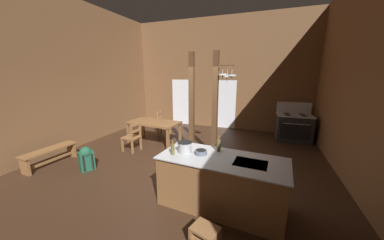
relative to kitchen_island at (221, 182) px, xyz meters
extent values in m
cube|color=#382316|center=(-1.34, 0.97, -0.51)|extent=(8.15, 9.36, 0.10)
cube|color=brown|center=(-1.34, 5.32, 1.82)|extent=(8.15, 0.14, 4.56)
cube|color=brown|center=(-5.09, 0.97, 1.82)|extent=(0.14, 9.36, 4.56)
cube|color=white|center=(-3.00, 5.24, 0.57)|extent=(1.00, 0.01, 2.05)
cube|color=white|center=(-0.98, 5.24, 0.57)|extent=(0.84, 0.01, 2.05)
cube|color=brown|center=(0.00, 0.00, -0.01)|extent=(2.16, 1.04, 0.90)
cube|color=#B7BABF|center=(0.00, 0.00, 0.45)|extent=(2.22, 1.11, 0.02)
cube|color=black|center=(0.47, -0.03, 0.46)|extent=(0.55, 0.43, 0.00)
cube|color=black|center=(0.03, 0.43, -0.41)|extent=(1.99, 0.18, 0.10)
cube|color=#252525|center=(1.60, 4.38, -0.01)|extent=(1.15, 0.83, 0.90)
cube|color=black|center=(1.62, 4.00, -0.04)|extent=(0.93, 0.07, 0.52)
cylinder|color=#B7BABF|center=(1.63, 3.97, 0.24)|extent=(0.82, 0.08, 0.02)
cube|color=#B7BABF|center=(1.60, 4.38, 0.46)|extent=(1.19, 0.87, 0.03)
cube|color=#B7BABF|center=(1.58, 4.74, 0.66)|extent=(1.14, 0.11, 0.40)
cylinder|color=black|center=(1.86, 4.25, 0.48)|extent=(0.21, 0.21, 0.01)
cylinder|color=black|center=(1.36, 4.22, 0.48)|extent=(0.21, 0.21, 0.01)
cylinder|color=black|center=(1.84, 4.55, 0.48)|extent=(0.21, 0.21, 0.01)
cylinder|color=black|center=(1.34, 4.52, 0.48)|extent=(0.21, 0.21, 0.01)
cylinder|color=black|center=(1.96, 4.01, 0.36)|extent=(0.05, 0.03, 0.04)
cylinder|color=black|center=(1.74, 3.99, 0.36)|extent=(0.05, 0.03, 0.04)
cylinder|color=black|center=(1.52, 3.98, 0.36)|extent=(0.05, 0.03, 0.04)
cylinder|color=black|center=(1.30, 3.96, 0.36)|extent=(0.05, 0.03, 0.04)
cube|color=brown|center=(-0.68, 2.16, 1.00)|extent=(0.15, 0.15, 2.91)
cube|color=brown|center=(-0.47, 2.15, 2.05)|extent=(0.56, 0.10, 0.06)
cylinder|color=#B7BABF|center=(-0.50, 2.16, 1.95)|extent=(0.01, 0.01, 0.19)
cylinder|color=#B7BABF|center=(-0.50, 2.16, 1.84)|extent=(0.23, 0.23, 0.04)
cylinder|color=#B7BABF|center=(-0.50, 2.16, 1.76)|extent=(0.02, 0.02, 0.14)
cylinder|color=#B7BABF|center=(-0.38, 2.15, 1.93)|extent=(0.01, 0.01, 0.24)
cylinder|color=#B7BABF|center=(-0.38, 2.15, 1.79)|extent=(0.21, 0.21, 0.04)
cylinder|color=#B7BABF|center=(-0.38, 2.15, 1.71)|extent=(0.02, 0.02, 0.14)
cylinder|color=#B7BABF|center=(-0.26, 2.15, 1.94)|extent=(0.01, 0.01, 0.21)
cylinder|color=#B7BABF|center=(-0.26, 2.15, 1.82)|extent=(0.24, 0.24, 0.04)
cylinder|color=#B7BABF|center=(-0.26, 2.15, 1.74)|extent=(0.02, 0.02, 0.14)
cube|color=brown|center=(-1.41, 2.25, 1.00)|extent=(0.14, 0.14, 2.91)
cube|color=olive|center=(0.00, -0.94, -0.18)|extent=(0.42, 0.37, 0.04)
cube|color=olive|center=(-0.16, -0.90, -0.33)|extent=(0.12, 0.28, 0.26)
cube|color=olive|center=(0.00, -0.94, -0.32)|extent=(0.38, 0.36, 0.03)
cube|color=brown|center=(-2.86, 2.48, 0.25)|extent=(1.77, 1.03, 0.06)
cube|color=brown|center=(-3.62, 2.93, -0.12)|extent=(0.09, 0.09, 0.68)
cube|color=brown|center=(-2.04, 2.81, -0.12)|extent=(0.09, 0.09, 0.68)
cube|color=brown|center=(-3.68, 2.16, -0.12)|extent=(0.09, 0.09, 0.68)
cube|color=brown|center=(-2.10, 2.03, -0.12)|extent=(0.09, 0.09, 0.68)
cube|color=olive|center=(-3.13, 1.60, -0.03)|extent=(0.47, 0.47, 0.04)
cube|color=olive|center=(-3.34, 1.43, -0.25)|extent=(0.05, 0.05, 0.41)
cube|color=olive|center=(-3.31, 1.81, -0.25)|extent=(0.05, 0.05, 0.41)
cube|color=olive|center=(-2.96, 1.40, 0.02)|extent=(0.05, 0.05, 0.95)
cube|color=olive|center=(-2.93, 1.78, 0.02)|extent=(0.05, 0.05, 0.95)
cube|color=olive|center=(-2.95, 1.59, 0.38)|extent=(0.07, 0.38, 0.07)
cube|color=olive|center=(-2.95, 1.59, 0.19)|extent=(0.07, 0.38, 0.07)
cube|color=olive|center=(-2.96, 3.37, -0.03)|extent=(0.53, 0.53, 0.04)
cube|color=olive|center=(-2.82, 3.60, -0.25)|extent=(0.06, 0.06, 0.41)
cube|color=olive|center=(-2.73, 3.23, -0.25)|extent=(0.06, 0.06, 0.41)
cube|color=olive|center=(-3.19, 3.52, 0.02)|extent=(0.06, 0.06, 0.95)
cube|color=olive|center=(-3.10, 3.15, 0.02)|extent=(0.06, 0.06, 0.95)
cube|color=olive|center=(-3.14, 3.33, 0.38)|extent=(0.12, 0.38, 0.07)
cube|color=olive|center=(-3.14, 3.33, 0.19)|extent=(0.12, 0.38, 0.07)
cube|color=brown|center=(-4.49, 0.05, -0.04)|extent=(0.41, 1.29, 0.04)
cube|color=brown|center=(-4.51, -0.53, -0.26)|extent=(0.31, 0.07, 0.40)
cube|color=brown|center=(-4.47, 0.63, -0.26)|extent=(0.31, 0.07, 0.40)
cube|color=brown|center=(-4.49, 0.05, -0.34)|extent=(0.10, 1.08, 0.06)
cube|color=#1E5138|center=(-3.38, 0.17, -0.22)|extent=(0.34, 0.38, 0.48)
cube|color=#1E5138|center=(-3.50, 0.23, -0.29)|extent=(0.15, 0.23, 0.17)
cylinder|color=black|center=(-3.31, 0.03, -0.22)|extent=(0.05, 0.05, 0.38)
cylinder|color=black|center=(-3.23, 0.20, -0.22)|extent=(0.05, 0.05, 0.38)
sphere|color=#1E5138|center=(-3.38, 0.17, 0.00)|extent=(0.36, 0.36, 0.27)
cylinder|color=#B7BABF|center=(-0.69, 0.01, 0.56)|extent=(0.25, 0.25, 0.19)
cylinder|color=black|center=(-0.69, 0.01, 0.66)|extent=(0.26, 0.26, 0.01)
cylinder|color=#B7BABF|center=(-0.83, 0.01, 0.60)|extent=(0.05, 0.02, 0.02)
cylinder|color=#B7BABF|center=(-0.55, 0.01, 0.60)|extent=(0.05, 0.02, 0.02)
cylinder|color=slate|center=(-0.39, 0.03, 0.50)|extent=(0.22, 0.22, 0.08)
cylinder|color=black|center=(-0.39, 0.03, 0.54)|extent=(0.18, 0.18, 0.00)
cylinder|color=brown|center=(-0.13, 0.29, 0.57)|extent=(0.08, 0.08, 0.22)
cylinder|color=brown|center=(-0.13, 0.29, 0.71)|extent=(0.03, 0.03, 0.08)
cylinder|color=brown|center=(-0.86, -0.16, 0.56)|extent=(0.07, 0.07, 0.19)
cylinder|color=brown|center=(-0.86, -0.16, 0.69)|extent=(0.03, 0.03, 0.07)
camera|label=1|loc=(0.62, -3.11, 1.87)|focal=18.48mm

